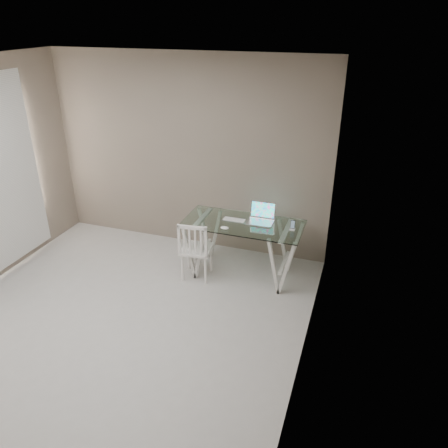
# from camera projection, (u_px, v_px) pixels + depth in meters

# --- Properties ---
(room) EXTENTS (4.50, 4.52, 2.71)m
(room) POSITION_uv_depth(u_px,v_px,m) (84.00, 183.00, 3.99)
(room) COLOR #ABA8A4
(room) RESTS_ON ground
(desk) EXTENTS (1.50, 0.70, 0.75)m
(desk) POSITION_uv_depth(u_px,v_px,m) (242.00, 249.00, 5.61)
(desk) COLOR silver
(desk) RESTS_ON ground
(chair) EXTENTS (0.42, 0.42, 0.82)m
(chair) POSITION_uv_depth(u_px,v_px,m) (195.00, 248.00, 5.48)
(chair) COLOR white
(chair) RESTS_ON ground
(laptop) EXTENTS (0.33, 0.28, 0.23)m
(laptop) POSITION_uv_depth(u_px,v_px,m) (261.00, 217.00, 5.49)
(laptop) COLOR silver
(laptop) RESTS_ON desk
(keyboard) EXTENTS (0.30, 0.13, 0.01)m
(keyboard) POSITION_uv_depth(u_px,v_px,m) (234.00, 220.00, 5.53)
(keyboard) COLOR silver
(keyboard) RESTS_ON desk
(mouse) EXTENTS (0.10, 0.06, 0.03)m
(mouse) POSITION_uv_depth(u_px,v_px,m) (225.00, 228.00, 5.30)
(mouse) COLOR white
(mouse) RESTS_ON desk
(phone_dock) EXTENTS (0.07, 0.07, 0.12)m
(phone_dock) POSITION_uv_depth(u_px,v_px,m) (292.00, 227.00, 5.28)
(phone_dock) COLOR white
(phone_dock) RESTS_ON desk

